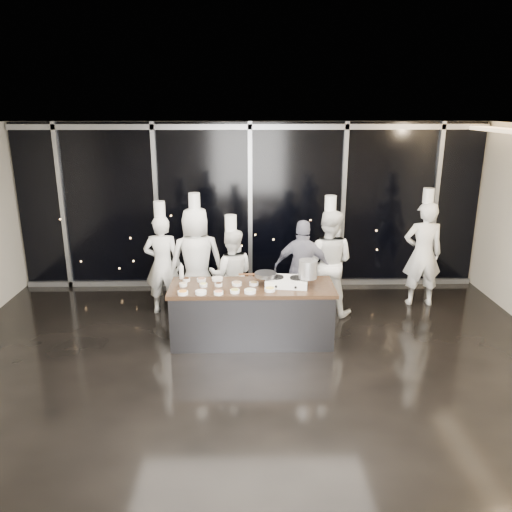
% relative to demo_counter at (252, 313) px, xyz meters
% --- Properties ---
extents(ground, '(9.00, 9.00, 0.00)m').
position_rel_demo_counter_xyz_m(ground, '(0.00, -0.90, -0.45)').
color(ground, black).
rests_on(ground, ground).
extents(room_shell, '(9.02, 7.02, 3.21)m').
position_rel_demo_counter_xyz_m(room_shell, '(0.18, -0.90, 1.79)').
color(room_shell, '#BCB4A1').
rests_on(room_shell, ground).
extents(window_wall, '(8.90, 0.11, 3.20)m').
position_rel_demo_counter_xyz_m(window_wall, '(0.00, 2.53, 1.14)').
color(window_wall, black).
rests_on(window_wall, ground).
extents(demo_counter, '(2.46, 0.86, 0.90)m').
position_rel_demo_counter_xyz_m(demo_counter, '(0.00, 0.00, 0.00)').
color(demo_counter, '#38383D').
rests_on(demo_counter, ground).
extents(stove, '(0.66, 0.46, 0.14)m').
position_rel_demo_counter_xyz_m(stove, '(0.52, -0.01, 0.51)').
color(stove, white).
rests_on(stove, demo_counter).
extents(frying_pan, '(0.59, 0.37, 0.05)m').
position_rel_demo_counter_xyz_m(frying_pan, '(0.20, 0.02, 0.61)').
color(frying_pan, slate).
rests_on(frying_pan, stove).
extents(stock_pot, '(0.31, 0.31, 0.27)m').
position_rel_demo_counter_xyz_m(stock_pot, '(0.82, -0.06, 0.72)').
color(stock_pot, '#B5B5B8').
rests_on(stock_pot, stove).
extents(prep_bowls, '(1.42, 0.75, 0.05)m').
position_rel_demo_counter_xyz_m(prep_bowls, '(-0.45, -0.09, 0.47)').
color(prep_bowls, white).
rests_on(prep_bowls, demo_counter).
extents(squeeze_bottle, '(0.07, 0.07, 0.26)m').
position_rel_demo_counter_xyz_m(squeeze_bottle, '(-1.09, 0.34, 0.57)').
color(squeeze_bottle, white).
rests_on(squeeze_bottle, demo_counter).
extents(chef_far_left, '(0.65, 0.44, 1.97)m').
position_rel_demo_counter_xyz_m(chef_far_left, '(-1.51, 1.15, 0.43)').
color(chef_far_left, white).
rests_on(chef_far_left, ground).
extents(chef_left, '(1.03, 0.79, 2.11)m').
position_rel_demo_counter_xyz_m(chef_left, '(-0.93, 1.12, 0.49)').
color(chef_left, white).
rests_on(chef_left, ground).
extents(chef_center, '(0.76, 0.60, 1.79)m').
position_rel_demo_counter_xyz_m(chef_center, '(-0.33, 0.85, 0.34)').
color(chef_center, white).
rests_on(chef_center, ground).
extents(guest, '(1.05, 0.63, 1.68)m').
position_rel_demo_counter_xyz_m(guest, '(0.87, 0.95, 0.39)').
color(guest, '#131334').
rests_on(guest, ground).
extents(chef_right, '(1.08, 0.97, 2.06)m').
position_rel_demo_counter_xyz_m(chef_right, '(1.31, 1.09, 0.47)').
color(chef_right, white).
rests_on(chef_right, ground).
extents(chef_side, '(0.70, 0.47, 2.12)m').
position_rel_demo_counter_xyz_m(chef_side, '(3.05, 1.43, 0.51)').
color(chef_side, white).
rests_on(chef_side, ground).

